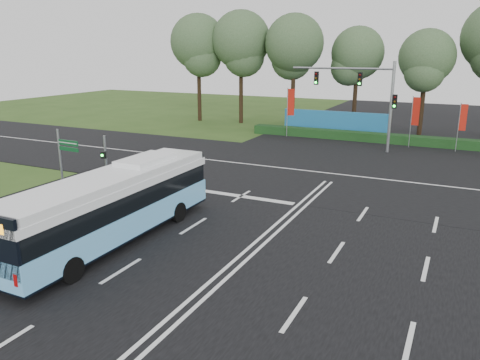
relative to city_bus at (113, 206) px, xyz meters
The scene contains 14 objects.
ground 6.27m from the city_bus, 28.52° to the left, with size 120.00×120.00×0.00m, color #2F4D19.
road_main 6.26m from the city_bus, 28.52° to the left, with size 20.00×120.00×0.04m, color black.
road_cross 15.90m from the city_bus, 70.33° to the left, with size 120.00×14.00×0.05m, color black.
kerb_strip 5.02m from the city_bus, behind, with size 0.25×18.00×0.12m, color gray.
city_bus is the anchor object (origin of this frame).
pedestrian_signal 7.06m from the city_bus, 133.69° to the left, with size 0.31×0.41×3.31m.
street_sign 7.24m from the city_bus, 150.42° to the left, with size 1.47×0.17×3.77m.
banner_flag_left 26.73m from the city_bus, 94.37° to the left, with size 0.62×0.31×4.51m.
banner_flag_mid 27.66m from the city_bus, 71.38° to the left, with size 0.63×0.11×4.24m.
banner_flag_right 28.88m from the city_bus, 64.66° to the left, with size 0.56×0.18×3.85m.
traffic_light_gantry 24.23m from the city_bus, 76.69° to the left, with size 8.41×0.28×7.00m.
hedge 27.93m from the city_bus, 79.00° to the left, with size 22.00×1.20×0.80m, color #123314.
blue_hoarding 29.93m from the city_bus, 87.46° to the left, with size 10.00×0.30×2.20m, color #1D69A0.
eucalyptus_row 35.28m from the city_bus, 75.66° to the left, with size 53.68×9.52×12.68m.
Camera 1 is at (7.29, -16.99, 7.71)m, focal length 35.00 mm.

